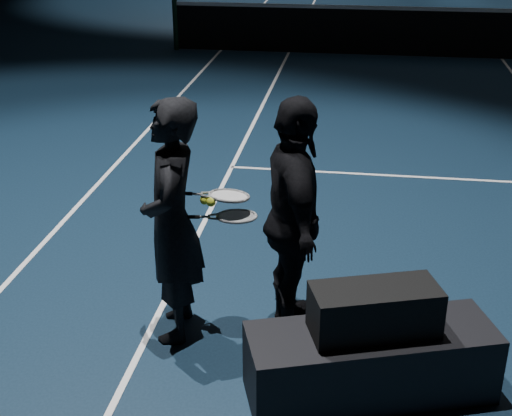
{
  "coord_description": "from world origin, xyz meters",
  "views": [
    {
      "loc": [
        -2.68,
        -14.12,
        3.02
      ],
      "look_at": [
        -3.33,
        -9.71,
        1.0
      ],
      "focal_mm": 50.0,
      "sensor_mm": 36.0,
      "label": 1
    }
  ],
  "objects": [
    {
      "name": "racket_bag",
      "position": [
        -2.5,
        -10.3,
        0.63
      ],
      "size": [
        0.85,
        0.57,
        0.32
      ],
      "primitive_type": "cube",
      "rotation": [
        0.0,
        0.0,
        0.32
      ],
      "color": "black",
      "rests_on": "player_bench"
    },
    {
      "name": "player_b",
      "position": [
        -3.07,
        -9.63,
        0.89
      ],
      "size": [
        0.71,
        1.12,
        1.78
      ],
      "primitive_type": "imported",
      "rotation": [
        0.0,
        0.0,
        1.85
      ],
      "color": "black",
      "rests_on": "floor"
    },
    {
      "name": "net_post_left",
      "position": [
        -6.4,
        0.0,
        0.55
      ],
      "size": [
        0.1,
        0.1,
        1.1
      ],
      "primitive_type": "cylinder",
      "color": "black",
      "rests_on": "floor"
    },
    {
      "name": "net_mesh",
      "position": [
        0.0,
        0.0,
        0.45
      ],
      "size": [
        12.8,
        0.02,
        0.86
      ],
      "primitive_type": "cube",
      "color": "black",
      "rests_on": "floor"
    },
    {
      "name": "bag_signature",
      "position": [
        -2.5,
        -10.47,
        0.63
      ],
      "size": [
        0.35,
        0.12,
        0.11
      ],
      "primitive_type": "cube",
      "rotation": [
        0.0,
        0.0,
        0.32
      ],
      "color": "white",
      "rests_on": "racket_bag"
    },
    {
      "name": "floor",
      "position": [
        0.0,
        0.0,
        0.0
      ],
      "size": [
        36.0,
        36.0,
        0.0
      ],
      "primitive_type": "plane",
      "color": "black",
      "rests_on": "ground"
    },
    {
      "name": "court_lines",
      "position": [
        0.0,
        0.0,
        0.0
      ],
      "size": [
        10.98,
        23.78,
        0.01
      ],
      "primitive_type": null,
      "color": "white",
      "rests_on": "floor"
    },
    {
      "name": "player_a",
      "position": [
        -3.91,
        -9.78,
        0.89
      ],
      "size": [
        0.52,
        0.71,
        1.78
      ],
      "primitive_type": "imported",
      "rotation": [
        0.0,
        0.0,
        -1.42
      ],
      "color": "black",
      "rests_on": "floor"
    },
    {
      "name": "net_tape",
      "position": [
        0.0,
        0.0,
        0.92
      ],
      "size": [
        12.8,
        0.03,
        0.07
      ],
      "primitive_type": "cube",
      "color": "white",
      "rests_on": "net_mesh"
    },
    {
      "name": "racket_lower",
      "position": [
        -3.47,
        -9.7,
        0.93
      ],
      "size": [
        0.71,
        0.34,
        0.03
      ],
      "primitive_type": null,
      "rotation": [
        0.0,
        0.0,
        0.18
      ],
      "color": "black",
      "rests_on": "player_a"
    },
    {
      "name": "player_bench",
      "position": [
        -2.5,
        -10.3,
        0.24
      ],
      "size": [
        1.66,
        0.99,
        0.47
      ],
      "primitive_type": "cube",
      "rotation": [
        0.0,
        0.0,
        0.32
      ],
      "color": "black",
      "rests_on": "floor"
    },
    {
      "name": "tennis_balls",
      "position": [
        -3.66,
        -9.73,
        1.06
      ],
      "size": [
        0.12,
        0.1,
        0.12
      ],
      "primitive_type": null,
      "color": "#D8E831",
      "rests_on": "racket_upper"
    },
    {
      "name": "racket_upper",
      "position": [
        -3.52,
        -9.67,
        1.07
      ],
      "size": [
        0.71,
        0.38,
        0.1
      ],
      "primitive_type": null,
      "rotation": [
        0.0,
        0.1,
        0.25
      ],
      "color": "black",
      "rests_on": "player_b"
    }
  ]
}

